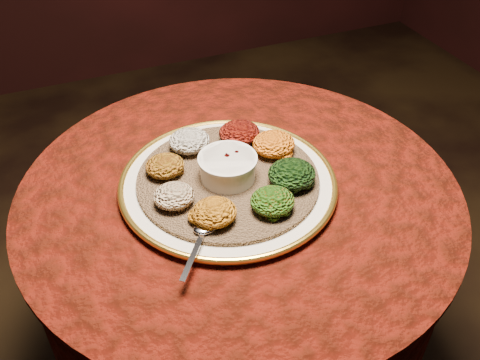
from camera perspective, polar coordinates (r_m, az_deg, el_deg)
name	(u,v)px	position (r m, az deg, el deg)	size (l,w,h in m)	color
table	(239,244)	(1.28, -0.09, -6.82)	(0.96, 0.96, 0.73)	black
platter	(228,183)	(1.15, -1.28, -0.29)	(0.54, 0.54, 0.02)	beige
injera	(228,179)	(1.14, -1.29, 0.13)	(0.39, 0.39, 0.01)	olive
stew_bowl	(228,166)	(1.12, -1.32, 1.52)	(0.13, 0.13, 0.05)	silver
spoon	(203,232)	(1.01, -3.94, -5.54)	(0.11, 0.13, 0.01)	silver
portion_ayib	(189,141)	(1.21, -5.43, 4.19)	(0.09, 0.09, 0.04)	beige
portion_kitfo	(239,133)	(1.23, -0.08, 5.06)	(0.10, 0.09, 0.05)	black
portion_tikil	(274,144)	(1.20, 3.62, 3.87)	(0.10, 0.09, 0.05)	#A9640E
portion_gomen	(292,174)	(1.12, 5.54, 0.65)	(0.10, 0.10, 0.05)	black
portion_mixveg	(272,201)	(1.05, 3.48, -2.26)	(0.09, 0.08, 0.04)	#8D2D09
portion_kik	(214,212)	(1.03, -2.75, -3.46)	(0.09, 0.08, 0.04)	#BB6C10
portion_timatim	(174,196)	(1.07, -7.06, -1.69)	(0.08, 0.08, 0.04)	maroon
portion_shiro	(165,166)	(1.15, -8.01, 1.50)	(0.08, 0.08, 0.04)	#8D5E11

